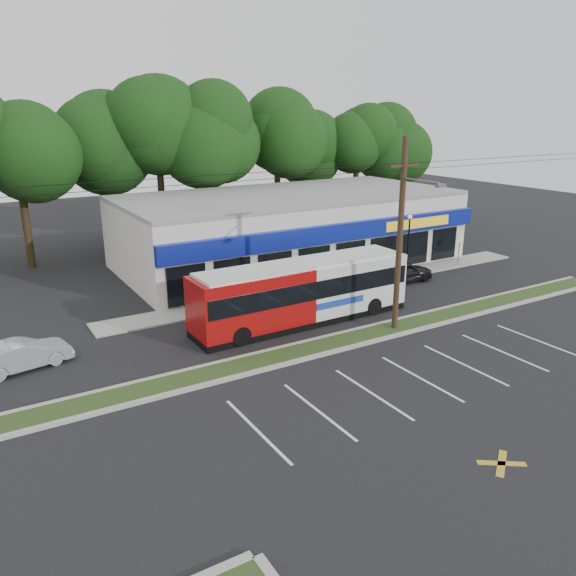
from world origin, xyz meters
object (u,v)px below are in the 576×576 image
(pedestrian_b, at_px, (322,290))
(car_silver, at_px, (23,355))
(lamp_post, at_px, (409,237))
(utility_pole, at_px, (399,230))
(car_dark, at_px, (402,271))
(sign_post, at_px, (460,245))
(metrobus, at_px, (303,290))
(pedestrian_a, at_px, (303,282))

(pedestrian_b, bearing_deg, car_silver, 34.13)
(lamp_post, relative_size, car_silver, 1.03)
(utility_pole, distance_m, pedestrian_b, 7.14)
(utility_pole, xyz_separation_m, car_dark, (6.42, 6.42, -4.66))
(sign_post, height_order, car_dark, sign_post)
(utility_pole, relative_size, metrobus, 3.93)
(lamp_post, bearing_deg, car_dark, -140.28)
(utility_pole, height_order, car_dark, utility_pole)
(sign_post, relative_size, pedestrian_a, 1.28)
(utility_pole, height_order, car_silver, utility_pole)
(lamp_post, bearing_deg, car_silver, -173.69)
(metrobus, bearing_deg, sign_post, 13.03)
(car_dark, bearing_deg, metrobus, 106.84)
(sign_post, xyz_separation_m, car_dark, (-6.75, -1.23, -0.80))
(lamp_post, relative_size, sign_post, 1.91)
(pedestrian_a, relative_size, pedestrian_b, 0.96)
(utility_pole, height_order, pedestrian_a, utility_pole)
(car_silver, bearing_deg, sign_post, -96.15)
(metrobus, height_order, pedestrian_b, metrobus)
(sign_post, relative_size, car_dark, 0.50)
(lamp_post, height_order, car_silver, lamp_post)
(lamp_post, xyz_separation_m, metrobus, (-11.58, -4.30, -0.86))
(lamp_post, distance_m, car_dark, 2.98)
(car_dark, relative_size, pedestrian_a, 2.54)
(utility_pole, distance_m, pedestrian_a, 8.87)
(utility_pole, bearing_deg, car_silver, 163.84)
(car_dark, xyz_separation_m, pedestrian_b, (-7.25, -0.95, 0.15))
(lamp_post, relative_size, car_dark, 0.96)
(utility_pole, height_order, lamp_post, utility_pole)
(sign_post, relative_size, car_silver, 0.54)
(car_dark, xyz_separation_m, pedestrian_a, (-7.25, 1.16, 0.12))
(lamp_post, distance_m, pedestrian_a, 9.18)
(sign_post, bearing_deg, car_dark, -169.67)
(lamp_post, relative_size, metrobus, 0.33)
(metrobus, bearing_deg, pedestrian_b, 35.56)
(utility_pole, distance_m, car_dark, 10.20)
(sign_post, height_order, pedestrian_b, sign_post)
(car_silver, distance_m, pedestrian_b, 16.59)
(sign_post, height_order, metrobus, metrobus)
(metrobus, bearing_deg, car_dark, 15.36)
(sign_post, relative_size, pedestrian_b, 1.23)
(lamp_post, bearing_deg, pedestrian_a, -178.09)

